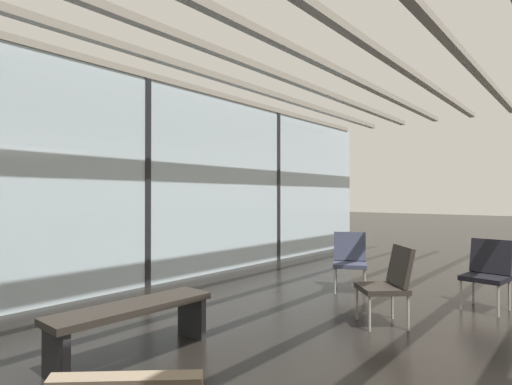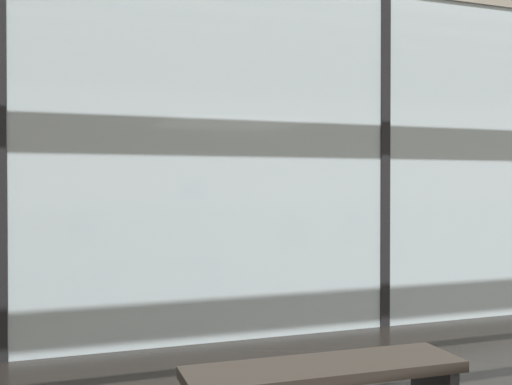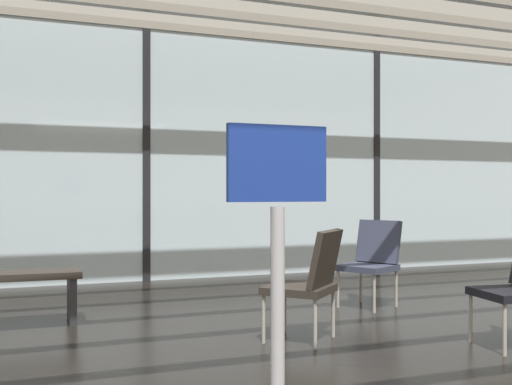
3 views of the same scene
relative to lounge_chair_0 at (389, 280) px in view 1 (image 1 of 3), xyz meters
name	(u,v)px [view 1 (image 1 of 3)]	position (x,y,z in m)	size (l,w,h in m)	color
glass_curtain_wall	(146,182)	(-0.55, 3.73, 1.16)	(14.00, 0.08, 3.30)	silver
window_mullion_1	(146,182)	(-0.55, 3.73, 1.16)	(0.10, 0.12, 3.30)	black
window_mullion_2	(277,186)	(2.95, 3.73, 1.16)	(0.10, 0.12, 3.30)	black
ceiling_slats	(330,19)	(-0.55, 0.43, 2.86)	(13.72, 6.72, 0.10)	gray
lounge_chair_0	(389,280)	(0.00, 0.00, 0.00)	(0.71, 0.71, 0.87)	#28231E
lounge_chair_1	(487,270)	(1.42, -0.72, 0.00)	(0.58, 0.55, 0.87)	black
lounge_chair_4	(350,258)	(1.25, 1.10, 0.00)	(0.68, 0.66, 0.87)	#33384C
waiting_bench	(133,316)	(-2.34, 1.41, -0.13)	(1.51, 0.44, 0.47)	#28231E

